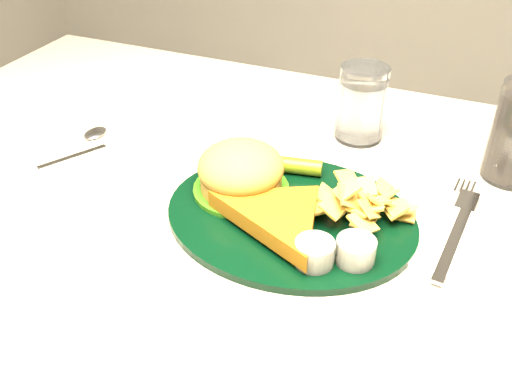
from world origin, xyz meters
TOP-DOWN VIEW (x-y plane):
  - dinner_plate at (0.04, -0.01)m, footprint 0.29×0.25m
  - water_glass at (0.06, 0.21)m, footprint 0.08×0.08m
  - fork_napkin at (0.22, 0.02)m, footprint 0.15×0.19m
  - spoon at (-0.28, 0.01)m, footprint 0.10×0.13m
  - ramekin at (-0.23, 0.10)m, footprint 0.04×0.04m
  - wrapped_straw at (-0.09, 0.13)m, footprint 0.19×0.12m

SIDE VIEW (x-z plane):
  - wrapped_straw at x=-0.09m, z-range 0.75..0.76m
  - spoon at x=-0.28m, z-range 0.75..0.76m
  - fork_napkin at x=0.22m, z-range 0.75..0.76m
  - ramekin at x=-0.23m, z-range 0.75..0.78m
  - dinner_plate at x=0.04m, z-range 0.75..0.82m
  - water_glass at x=0.06m, z-range 0.75..0.86m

